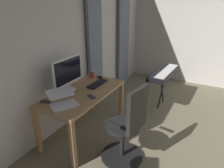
{
  "coord_description": "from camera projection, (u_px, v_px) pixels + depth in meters",
  "views": [
    {
      "loc": [
        2.55,
        -0.99,
        2.0
      ],
      "look_at": [
        0.56,
        -2.07,
        1.05
      ],
      "focal_mm": 32.48,
      "sensor_mm": 36.0,
      "label": 1
    }
  ],
  "objects": [
    {
      "name": "computer_mouse",
      "position": [
        100.0,
        77.0,
        3.53
      ],
      "size": [
        0.06,
        0.1,
        0.04
      ],
      "primitive_type": "ellipsoid",
      "color": "black",
      "rests_on": "desk"
    },
    {
      "name": "mug_tea",
      "position": [
        92.0,
        75.0,
        3.53
      ],
      "size": [
        0.13,
        0.08,
        0.1
      ],
      "color": "#CC3D33",
      "rests_on": "desk"
    },
    {
      "name": "office_chair",
      "position": [
        127.0,
        129.0,
        2.53
      ],
      "size": [
        0.56,
        0.56,
        1.08
      ],
      "rotation": [
        0.0,
        0.0,
        2.98
      ],
      "color": "black",
      "rests_on": "ground"
    },
    {
      "name": "laptop",
      "position": [
        62.0,
        100.0,
        2.63
      ],
      "size": [
        0.46,
        0.47,
        0.16
      ],
      "rotation": [
        0.0,
        0.0,
        -0.49
      ],
      "color": "white",
      "rests_on": "desk"
    },
    {
      "name": "cell_phone_face_up",
      "position": [
        91.0,
        97.0,
        2.85
      ],
      "size": [
        0.12,
        0.16,
        0.01
      ],
      "primitive_type": "cube",
      "rotation": [
        0.0,
        0.0,
        -0.43
      ],
      "color": "#333338",
      "rests_on": "desk"
    },
    {
      "name": "desk",
      "position": [
        84.0,
        97.0,
        3.04
      ],
      "size": [
        1.42,
        0.69,
        0.73
      ],
      "color": "tan",
      "rests_on": "ground"
    },
    {
      "name": "computer_keyboard",
      "position": [
        97.0,
        84.0,
        3.26
      ],
      "size": [
        0.4,
        0.15,
        0.02
      ],
      "primitive_type": "cube",
      "color": "black",
      "rests_on": "desk"
    },
    {
      "name": "curtain_left_panel",
      "position": [
        124.0,
        31.0,
        4.7
      ],
      "size": [
        0.5,
        0.06,
        2.65
      ],
      "primitive_type": "cube",
      "color": "slate",
      "rests_on": "ground"
    },
    {
      "name": "piano_keyboard",
      "position": [
        164.0,
        73.0,
        3.88
      ],
      "size": [
        1.02,
        0.37,
        0.75
      ],
      "rotation": [
        0.0,
        0.0,
        -0.05
      ],
      "color": "black",
      "rests_on": "ground"
    },
    {
      "name": "curtain_right_panel",
      "position": [
        95.0,
        39.0,
        3.71
      ],
      "size": [
        0.42,
        0.06,
        2.65
      ],
      "primitive_type": "cube",
      "color": "slate",
      "rests_on": "ground"
    },
    {
      "name": "cell_phone_by_monitor",
      "position": [
        46.0,
        102.0,
        2.71
      ],
      "size": [
        0.11,
        0.16,
        0.01
      ],
      "primitive_type": "cube",
      "rotation": [
        0.0,
        0.0,
        0.35
      ],
      "color": "#333338",
      "rests_on": "desk"
    },
    {
      "name": "back_room_partition",
      "position": [
        69.0,
        37.0,
        3.24
      ],
      "size": [
        5.5,
        0.1,
        2.88
      ],
      "primitive_type": "cube",
      "color": "silver",
      "rests_on": "ground"
    },
    {
      "name": "computer_monitor",
      "position": [
        68.0,
        72.0,
        2.97
      ],
      "size": [
        0.61,
        0.18,
        0.5
      ],
      "color": "white",
      "rests_on": "desk"
    }
  ]
}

